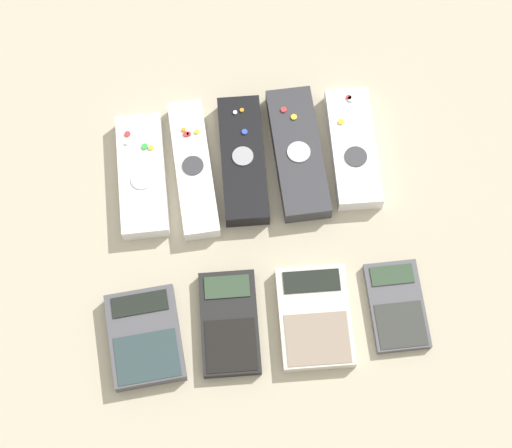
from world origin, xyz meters
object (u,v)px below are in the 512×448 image
remote_3 (298,153)px  remote_4 (353,148)px  remote_0 (142,175)px  calculator_0 (145,337)px  remote_2 (243,160)px  calculator_1 (229,323)px  calculator_2 (315,317)px  calculator_3 (397,306)px  remote_1 (193,168)px

remote_3 → remote_4: 0.07m
remote_0 → calculator_0: remote_0 is taller
remote_0 → remote_2: (0.13, 0.01, 0.00)m
calculator_1 → calculator_0: bearing=-174.2°
calculator_2 → remote_0: bearing=134.8°
calculator_1 → calculator_3: size_ratio=1.17×
remote_4 → calculator_1: 0.28m
remote_2 → remote_4: remote_2 is taller
remote_1 → remote_4: bearing=-0.6°
calculator_0 → remote_0: bearing=83.5°
remote_0 → remote_1: same height
remote_0 → calculator_1: bearing=-66.0°
remote_4 → calculator_2: bearing=-108.2°
remote_2 → calculator_3: 0.27m
remote_1 → calculator_3: remote_1 is taller
remote_1 → calculator_1: (0.02, -0.21, -0.00)m
remote_0 → calculator_3: size_ratio=1.50×
remote_2 → calculator_3: (0.16, -0.21, -0.01)m
calculator_1 → remote_3: bearing=64.9°
remote_1 → remote_4: 0.21m
remote_2 → remote_3: bearing=3.6°
calculator_0 → calculator_1: bearing=-0.2°
remote_4 → calculator_3: bearing=-82.6°
remote_0 → calculator_0: size_ratio=1.40×
remote_2 → calculator_2: remote_2 is taller
calculator_0 → calculator_3: bearing=-2.8°
remote_1 → remote_0: bearing=179.9°
calculator_3 → remote_3: bearing=113.4°
remote_4 → calculator_2: remote_4 is taller
remote_4 → calculator_0: remote_4 is taller
remote_4 → remote_1: bearing=-176.3°
calculator_2 → remote_3: bearing=90.0°
remote_3 → calculator_1: remote_3 is taller
remote_1 → remote_2: 0.06m
remote_4 → calculator_0: (-0.29, -0.22, -0.00)m
remote_0 → remote_4: 0.27m
calculator_1 → remote_0: bearing=116.1°
remote_3 → calculator_0: bearing=-134.9°
calculator_0 → calculator_3: (0.30, 0.00, -0.00)m
remote_4 → calculator_3: remote_4 is taller
remote_2 → calculator_2: 0.23m
remote_2 → calculator_3: remote_2 is taller
remote_0 → calculator_2: (0.19, -0.21, -0.00)m
remote_0 → remote_4: size_ratio=0.99×
calculator_0 → calculator_2: calculator_0 is taller
remote_3 → calculator_2: bearing=-93.3°
remote_2 → remote_4: bearing=2.6°
remote_2 → remote_3: size_ratio=0.97×
remote_2 → remote_4: 0.14m
remote_3 → calculator_3: (0.09, -0.22, -0.01)m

